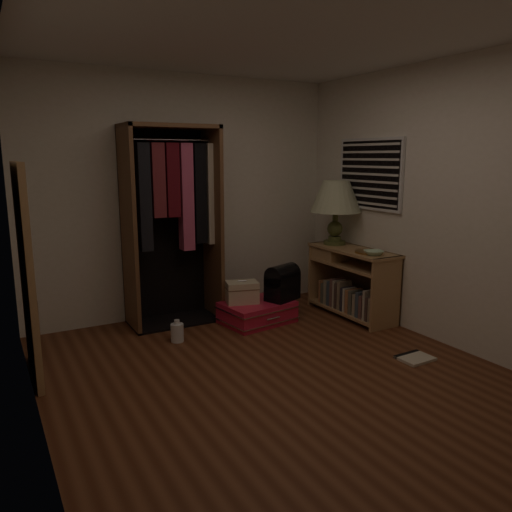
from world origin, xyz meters
name	(u,v)px	position (x,y,z in m)	size (l,w,h in m)	color
ground	(281,378)	(0.00, 0.00, 0.00)	(4.00, 4.00, 0.00)	#562B18
room_walls	(288,188)	(0.08, 0.04, 1.50)	(3.52, 4.02, 2.60)	silver
console_bookshelf	(350,280)	(1.54, 1.04, 0.40)	(0.42, 1.12, 0.75)	#A67C50
open_wardrobe	(173,208)	(-0.22, 1.77, 1.21)	(0.95, 0.50, 2.05)	brown
floor_mirror	(27,273)	(-1.70, 1.00, 0.85)	(0.06, 0.80, 1.70)	#A87E51
pink_suitcase	(257,312)	(0.50, 1.29, 0.11)	(0.81, 0.63, 0.23)	red
train_case	(242,292)	(0.35, 1.35, 0.34)	(0.38, 0.31, 0.24)	#C1B493
black_bag	(282,282)	(0.78, 1.23, 0.42)	(0.41, 0.34, 0.38)	black
table_lamp	(336,198)	(1.54, 1.33, 1.28)	(0.72, 0.72, 0.72)	#444F26
brass_tray	(369,252)	(1.54, 0.75, 0.76)	(0.33, 0.33, 0.02)	#A2753E
ceramic_bowl	(374,253)	(1.49, 0.63, 0.77)	(0.19, 0.19, 0.05)	#B4D8B4
white_jug	(177,332)	(-0.44, 1.17, 0.09)	(0.12, 0.12, 0.22)	silver
floor_book	(414,358)	(1.22, -0.24, 0.01)	(0.30, 0.24, 0.03)	beige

